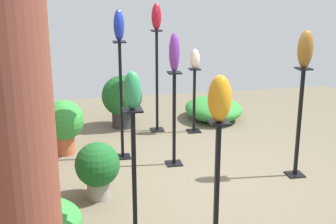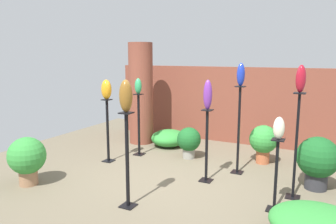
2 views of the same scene
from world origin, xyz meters
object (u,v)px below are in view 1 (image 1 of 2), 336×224
pedestal_jade (134,186)px  art_vase_cobalt (119,25)px  art_vase_ruby (156,17)px  art_vase_ivory (195,59)px  brick_pillar (16,150)px  pedestal_ivory (194,104)px  pedestal_amber (216,198)px  potted_plant_walkway_edge (122,98)px  pedestal_ruby (157,85)px  pedestal_violet (174,123)px  art_vase_bronze (305,49)px  potted_plant_front_left (64,122)px  art_vase_jade (132,90)px  pedestal_bronze (299,128)px  art_vase_violet (174,52)px  pedestal_cobalt (121,106)px  art_vase_amber (220,99)px  potted_plant_mid_left (98,167)px

pedestal_jade → art_vase_cobalt: (2.11, -0.12, 1.14)m
art_vase_ruby → art_vase_ivory: 0.83m
brick_pillar → pedestal_ivory: 4.12m
pedestal_amber → potted_plant_walkway_edge: (3.70, 0.37, -0.09)m
pedestal_ruby → pedestal_violet: 1.37m
potted_plant_walkway_edge → art_vase_bronze: bearing=-141.1°
pedestal_violet → pedestal_ivory: 1.32m
potted_plant_front_left → art_vase_bronze: bearing=-115.3°
pedestal_amber → pedestal_violet: 2.06m
art_vase_bronze → potted_plant_front_left: art_vase_bronze is taller
art_vase_ruby → art_vase_jade: 3.22m
art_vase_bronze → pedestal_violet: bearing=65.0°
pedestal_ruby → potted_plant_front_left: size_ratio=2.09×
art_vase_ruby → art_vase_bronze: art_vase_ruby is taller
pedestal_amber → art_vase_cobalt: art_vase_cobalt is taller
pedestal_bronze → art_vase_violet: 1.71m
brick_pillar → art_vase_ruby: 3.99m
pedestal_cobalt → potted_plant_walkway_edge: (1.28, -0.15, -0.24)m
art_vase_amber → potted_plant_front_left: size_ratio=0.51×
art_vase_cobalt → pedestal_cobalt: bearing=180.0°
pedestal_ruby → art_vase_bronze: 2.52m
pedestal_bronze → potted_plant_mid_left: 2.37m
art_vase_amber → art_vase_ivory: (3.24, -0.67, -0.28)m
pedestal_cobalt → potted_plant_front_left: pedestal_cobalt is taller
brick_pillar → art_vase_jade: size_ratio=7.38×
pedestal_cobalt → art_vase_jade: art_vase_jade is taller
pedestal_bronze → pedestal_violet: bearing=65.0°
brick_pillar → art_vase_cobalt: bearing=-21.2°
pedestal_ruby → art_vase_cobalt: bearing=147.0°
brick_pillar → art_vase_cobalt: size_ratio=6.03×
pedestal_ruby → art_vase_jade: 3.29m
potted_plant_mid_left → pedestal_cobalt: bearing=-19.3°
art_vase_amber → potted_plant_walkway_edge: bearing=5.7°
art_vase_ruby → art_vase_ivory: size_ratio=1.31×
pedestal_bronze → pedestal_ivory: size_ratio=1.34×
pedestal_jade → potted_plant_mid_left: size_ratio=2.03×
art_vase_bronze → pedestal_jade: bearing=118.2°
potted_plant_front_left → art_vase_violet: bearing=-115.7°
art_vase_cobalt → potted_plant_front_left: (0.29, 0.74, -1.29)m
brick_pillar → pedestal_bronze: bearing=-61.7°
pedestal_bronze → art_vase_bronze: bearing=-90.0°
pedestal_bronze → pedestal_ivory: bearing=23.5°
art_vase_cobalt → art_vase_ivory: bearing=-55.3°
pedestal_violet → potted_plant_walkway_edge: size_ratio=1.45×
pedestal_ruby → pedestal_amber: 3.42m
art_vase_jade → pedestal_jade: bearing=-90.0°
pedestal_ivory → art_vase_amber: bearing=168.3°
art_vase_ruby → art_vase_cobalt: (-1.00, 0.65, -0.00)m
art_vase_ruby → art_vase_amber: size_ratio=1.02×
pedestal_violet → pedestal_ivory: size_ratio=1.22×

